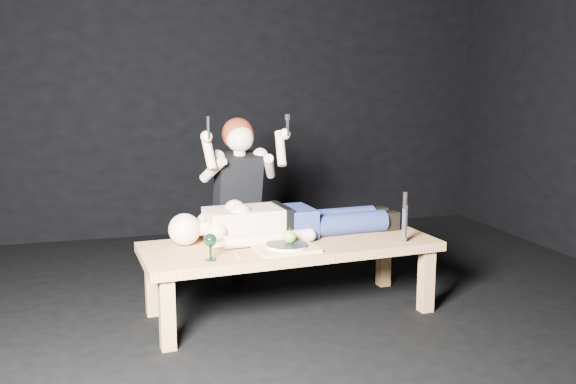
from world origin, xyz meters
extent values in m
plane|color=black|center=(0.00, 0.00, 0.00)|extent=(5.00, 5.00, 0.00)
plane|color=black|center=(0.00, 2.50, 1.50)|extent=(5.00, 0.00, 5.00)
cube|color=tan|center=(-0.06, 0.25, 0.23)|extent=(1.82, 0.80, 0.45)
cube|color=tan|center=(-0.14, 0.07, 0.46)|extent=(0.37, 0.28, 0.02)
cylinder|color=white|center=(-0.14, 0.07, 0.48)|extent=(0.25, 0.25, 0.02)
sphere|color=#4FA123|center=(-0.11, 0.08, 0.53)|extent=(0.08, 0.08, 0.08)
cube|color=#B2B2B7|center=(-0.44, 0.03, 0.45)|extent=(0.04, 0.19, 0.01)
cube|color=#B2B2B7|center=(0.01, 0.06, 0.45)|extent=(0.03, 0.19, 0.01)
cube|color=#B2B2B7|center=(-0.06, 0.11, 0.45)|extent=(0.15, 0.13, 0.01)
camera|label=1|loc=(-1.09, -3.25, 1.40)|focal=38.73mm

